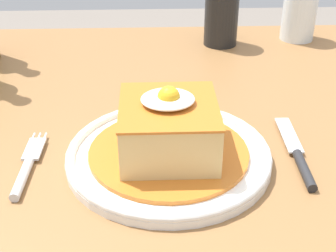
{
  "coord_description": "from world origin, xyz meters",
  "views": [
    {
      "loc": [
        0.01,
        -0.61,
        1.1
      ],
      "look_at": [
        0.03,
        -0.08,
        0.78
      ],
      "focal_mm": 51.91,
      "sensor_mm": 36.0,
      "label": 1
    }
  ],
  "objects": [
    {
      "name": "dining_table",
      "position": [
        0.0,
        0.0,
        0.63
      ],
      "size": [
        1.17,
        0.84,
        0.74
      ],
      "color": "olive",
      "rests_on": "ground_plane"
    },
    {
      "name": "main_plate",
      "position": [
        0.03,
        -0.1,
        0.75
      ],
      "size": [
        0.26,
        0.26,
        0.02
      ],
      "color": "white",
      "rests_on": "dining_table"
    },
    {
      "name": "sandwich_meal",
      "position": [
        0.03,
        -0.1,
        0.79
      ],
      "size": [
        0.2,
        0.2,
        0.1
      ],
      "color": "#C66B23",
      "rests_on": "main_plate"
    },
    {
      "name": "fork",
      "position": [
        -0.15,
        -0.11,
        0.75
      ],
      "size": [
        0.02,
        0.14,
        0.01
      ],
      "color": "silver",
      "rests_on": "dining_table"
    },
    {
      "name": "knife",
      "position": [
        0.19,
        -0.11,
        0.75
      ],
      "size": [
        0.02,
        0.17,
        0.01
      ],
      "color": "#262628",
      "rests_on": "dining_table"
    },
    {
      "name": "soda_can",
      "position": [
        0.15,
        0.32,
        0.81
      ],
      "size": [
        0.07,
        0.07,
        0.12
      ],
      "color": "black",
      "rests_on": "dining_table"
    },
    {
      "name": "drinking_glass",
      "position": [
        0.31,
        0.34,
        0.79
      ],
      "size": [
        0.07,
        0.07,
        0.1
      ],
      "color": "gold",
      "rests_on": "dining_table"
    }
  ]
}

